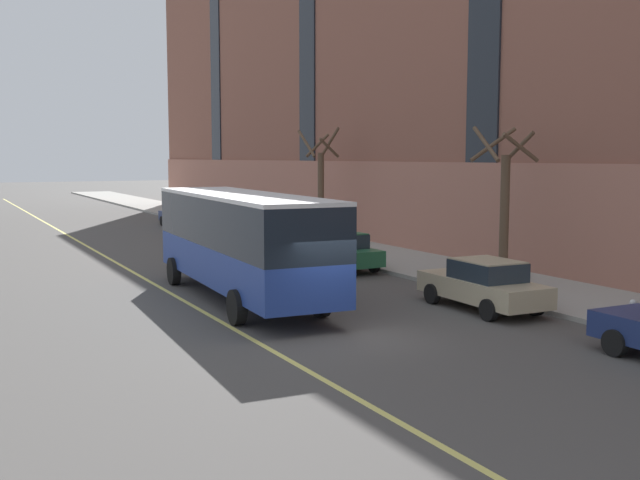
{
  "coord_description": "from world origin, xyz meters",
  "views": [
    {
      "loc": [
        -9.26,
        -16.84,
        4.64
      ],
      "look_at": [
        2.52,
        5.79,
        1.8
      ],
      "focal_mm": 42.0,
      "sensor_mm": 36.0,
      "label": 1
    }
  ],
  "objects_px": {
    "parked_car_champagne_3": "(483,284)",
    "parked_car_navy_7": "(182,215)",
    "city_bus": "(241,238)",
    "parked_car_red_1": "(237,228)",
    "parked_car_green_2": "(338,251)",
    "street_tree_mid_block": "(504,200)",
    "fire_hydrant": "(633,313)",
    "street_tree_far_uptown": "(321,184)"
  },
  "relations": [
    {
      "from": "fire_hydrant",
      "to": "parked_car_red_1",
      "type": "bearing_deg",
      "value": 93.93
    },
    {
      "from": "fire_hydrant",
      "to": "street_tree_mid_block",
      "type": "bearing_deg",
      "value": 74.96
    },
    {
      "from": "parked_car_champagne_3",
      "to": "parked_car_navy_7",
      "type": "height_order",
      "value": "same"
    },
    {
      "from": "parked_car_green_2",
      "to": "parked_car_champagne_3",
      "type": "height_order",
      "value": "same"
    },
    {
      "from": "parked_car_red_1",
      "to": "parked_car_green_2",
      "type": "relative_size",
      "value": 1.0
    },
    {
      "from": "parked_car_champagne_3",
      "to": "fire_hydrant",
      "type": "xyz_separation_m",
      "value": [
        1.7,
        -4.07,
        -0.29
      ]
    },
    {
      "from": "parked_car_navy_7",
      "to": "city_bus",
      "type": "bearing_deg",
      "value": -103.04
    },
    {
      "from": "city_bus",
      "to": "street_tree_far_uptown",
      "type": "distance_m",
      "value": 16.24
    },
    {
      "from": "city_bus",
      "to": "parked_car_champagne_3",
      "type": "distance_m",
      "value": 7.77
    },
    {
      "from": "parked_car_navy_7",
      "to": "fire_hydrant",
      "type": "bearing_deg",
      "value": -87.2
    },
    {
      "from": "parked_car_green_2",
      "to": "parked_car_navy_7",
      "type": "distance_m",
      "value": 21.46
    },
    {
      "from": "parked_car_green_2",
      "to": "street_tree_mid_block",
      "type": "xyz_separation_m",
      "value": [
        3.69,
        -5.76,
        2.31
      ]
    },
    {
      "from": "city_bus",
      "to": "street_tree_far_uptown",
      "type": "bearing_deg",
      "value": 53.31
    },
    {
      "from": "parked_car_red_1",
      "to": "street_tree_mid_block",
      "type": "distance_m",
      "value": 17.8
    },
    {
      "from": "parked_car_champagne_3",
      "to": "street_tree_far_uptown",
      "type": "distance_m",
      "value": 18.34
    },
    {
      "from": "street_tree_far_uptown",
      "to": "parked_car_green_2",
      "type": "bearing_deg",
      "value": -113.1
    },
    {
      "from": "city_bus",
      "to": "street_tree_mid_block",
      "type": "distance_m",
      "value": 9.84
    },
    {
      "from": "parked_car_red_1",
      "to": "fire_hydrant",
      "type": "xyz_separation_m",
      "value": [
        1.7,
        -24.71,
        -0.29
      ]
    },
    {
      "from": "parked_car_navy_7",
      "to": "street_tree_mid_block",
      "type": "height_order",
      "value": "street_tree_mid_block"
    },
    {
      "from": "parked_car_navy_7",
      "to": "fire_hydrant",
      "type": "xyz_separation_m",
      "value": [
        1.7,
        -34.68,
        -0.29
      ]
    },
    {
      "from": "fire_hydrant",
      "to": "parked_car_green_2",
      "type": "bearing_deg",
      "value": 97.27
    },
    {
      "from": "street_tree_mid_block",
      "to": "fire_hydrant",
      "type": "bearing_deg",
      "value": -105.04
    },
    {
      "from": "parked_car_navy_7",
      "to": "parked_car_green_2",
      "type": "bearing_deg",
      "value": -89.97
    },
    {
      "from": "street_tree_mid_block",
      "to": "street_tree_far_uptown",
      "type": "height_order",
      "value": "street_tree_far_uptown"
    },
    {
      "from": "city_bus",
      "to": "street_tree_far_uptown",
      "type": "height_order",
      "value": "street_tree_far_uptown"
    },
    {
      "from": "parked_car_champagne_3",
      "to": "street_tree_far_uptown",
      "type": "xyz_separation_m",
      "value": [
        3.71,
        17.8,
        2.4
      ]
    },
    {
      "from": "street_tree_far_uptown",
      "to": "city_bus",
      "type": "bearing_deg",
      "value": -126.69
    },
    {
      "from": "parked_car_green_2",
      "to": "fire_hydrant",
      "type": "relative_size",
      "value": 6.19
    },
    {
      "from": "parked_car_green_2",
      "to": "street_tree_far_uptown",
      "type": "xyz_separation_m",
      "value": [
        3.69,
        8.66,
        2.4
      ]
    },
    {
      "from": "parked_car_champagne_3",
      "to": "street_tree_mid_block",
      "type": "distance_m",
      "value": 5.53
    },
    {
      "from": "city_bus",
      "to": "parked_car_red_1",
      "type": "relative_size",
      "value": 2.55
    },
    {
      "from": "city_bus",
      "to": "parked_car_green_2",
      "type": "xyz_separation_m",
      "value": [
        5.98,
        4.33,
        -1.24
      ]
    },
    {
      "from": "city_bus",
      "to": "street_tree_far_uptown",
      "type": "xyz_separation_m",
      "value": [
        9.68,
        12.99,
        1.16
      ]
    },
    {
      "from": "parked_car_red_1",
      "to": "city_bus",
      "type": "bearing_deg",
      "value": -110.68
    },
    {
      "from": "street_tree_far_uptown",
      "to": "fire_hydrant",
      "type": "height_order",
      "value": "street_tree_far_uptown"
    },
    {
      "from": "street_tree_mid_block",
      "to": "fire_hydrant",
      "type": "distance_m",
      "value": 8.15
    },
    {
      "from": "street_tree_far_uptown",
      "to": "fire_hydrant",
      "type": "distance_m",
      "value": 22.13
    },
    {
      "from": "parked_car_red_1",
      "to": "fire_hydrant",
      "type": "distance_m",
      "value": 24.77
    },
    {
      "from": "parked_car_navy_7",
      "to": "fire_hydrant",
      "type": "relative_size",
      "value": 6.51
    },
    {
      "from": "parked_car_green_2",
      "to": "street_tree_mid_block",
      "type": "bearing_deg",
      "value": -57.36
    },
    {
      "from": "city_bus",
      "to": "parked_car_red_1",
      "type": "height_order",
      "value": "city_bus"
    },
    {
      "from": "parked_car_red_1",
      "to": "fire_hydrant",
      "type": "relative_size",
      "value": 6.2
    }
  ]
}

